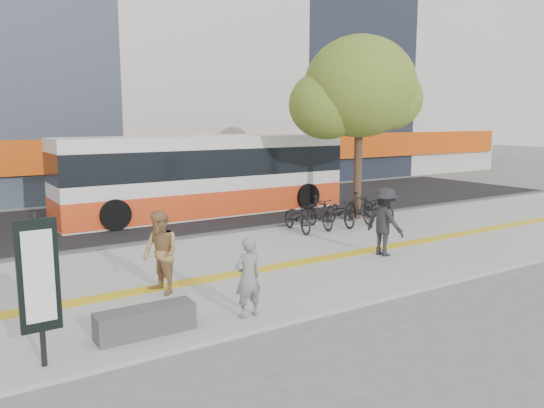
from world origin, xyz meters
TOP-DOWN VIEW (x-y plane):
  - ground at (0.00, 0.00)m, footprint 120.00×120.00m
  - sidewalk at (0.00, 1.50)m, footprint 40.00×7.00m
  - tactile_strip at (0.00, 1.00)m, footprint 40.00×0.45m
  - street at (0.00, 9.00)m, footprint 40.00×8.00m
  - curb at (0.00, 5.00)m, footprint 40.00×0.25m
  - bench at (-2.60, -1.20)m, footprint 1.60×0.45m
  - signboard at (-4.20, -1.51)m, footprint 0.55×0.10m
  - street_tree at (7.18, 4.82)m, footprint 4.40×3.80m
  - bus at (3.28, 8.50)m, footprint 10.75×2.55m
  - bicycle_row at (5.86, 4.00)m, footprint 4.30×1.81m
  - seated_woman at (-0.80, -1.41)m, footprint 0.54×0.37m
  - pedestrian_tan at (-1.61, 0.62)m, footprint 0.78×0.92m
  - pedestrian_dark at (4.31, 0.44)m, footprint 0.75×1.18m

SIDE VIEW (x-z plane):
  - ground at x=0.00m, z-range 0.00..0.00m
  - street at x=0.00m, z-range 0.00..0.06m
  - sidewalk at x=0.00m, z-range 0.00..0.08m
  - curb at x=0.00m, z-range 0.00..0.14m
  - tactile_strip at x=0.00m, z-range 0.08..0.09m
  - bench at x=-2.60m, z-range 0.08..0.53m
  - bicycle_row at x=5.86m, z-range 0.05..1.06m
  - seated_woman at x=-0.80m, z-range 0.08..1.52m
  - pedestrian_tan at x=-1.61m, z-range 0.08..1.76m
  - pedestrian_dark at x=4.31m, z-range 0.08..1.82m
  - signboard at x=-4.20m, z-range 0.27..2.47m
  - bus at x=3.28m, z-range -0.02..2.84m
  - street_tree at x=7.18m, z-range 1.36..7.67m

